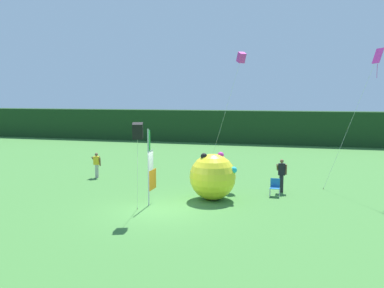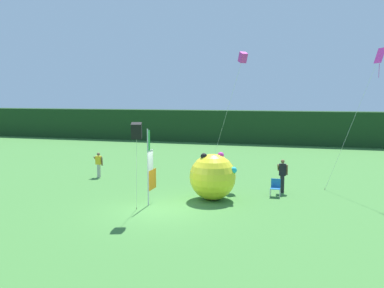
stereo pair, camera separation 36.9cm
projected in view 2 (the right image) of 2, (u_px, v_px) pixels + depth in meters
name	position (u px, v px, depth m)	size (l,w,h in m)	color
ground_plane	(159.00, 209.00, 18.29)	(120.00, 120.00, 0.00)	#3D7533
distant_treeline	(248.00, 127.00, 44.01)	(80.00, 2.40, 3.52)	#193819
banner_flag	(150.00, 168.00, 19.04)	(0.06, 1.03, 3.61)	#B7B7BC
person_near_banner	(282.00, 175.00, 21.35)	(0.55, 0.48, 1.78)	black
person_mid_field	(99.00, 164.00, 25.40)	(0.55, 0.48, 1.57)	#B7B2A3
inflatable_balloon	(213.00, 177.00, 19.88)	(2.36, 2.28, 2.37)	yellow
folding_chair	(275.00, 186.00, 20.62)	(0.51, 0.51, 0.89)	#BCBCC1
kite_magenta_box_0	(243.00, 58.00, 23.77)	(2.53, 0.82, 7.70)	brown
kite_magenta_diamond_1	(376.00, 65.00, 20.20)	(2.58, 0.92, 7.49)	brown
kite_black_box_2	(137.00, 131.00, 16.81)	(0.80, 1.34, 4.02)	brown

